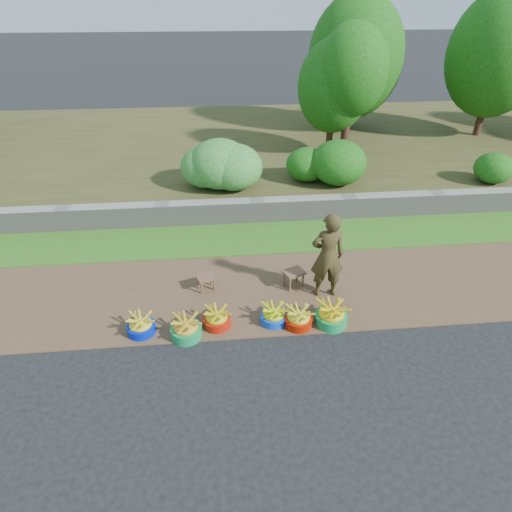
{
  "coord_description": "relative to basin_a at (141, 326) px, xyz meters",
  "views": [
    {
      "loc": [
        -0.91,
        -5.1,
        4.77
      ],
      "look_at": [
        -0.29,
        1.3,
        0.75
      ],
      "focal_mm": 30.0,
      "sensor_mm": 36.0,
      "label": 1
    }
  ],
  "objects": [
    {
      "name": "basin_b",
      "position": [
        0.73,
        -0.15,
        0.01
      ],
      "size": [
        0.5,
        0.5,
        0.37
      ],
      "color": "#138A46",
      "rests_on": "ground"
    },
    {
      "name": "basin_f",
      "position": [
        3.12,
        -0.07,
        0.03
      ],
      "size": [
        0.54,
        0.54,
        0.4
      ],
      "color": "#138E45",
      "rests_on": "ground"
    },
    {
      "name": "basin_e",
      "position": [
        2.57,
        -0.07,
        0.0
      ],
      "size": [
        0.47,
        0.47,
        0.35
      ],
      "color": "#A51703",
      "rests_on": "ground"
    },
    {
      "name": "vendor_woman",
      "position": [
        3.19,
        0.74,
        0.68
      ],
      "size": [
        0.6,
        0.4,
        1.63
      ],
      "primitive_type": "imported",
      "rotation": [
        0.0,
        0.0,
        3.13
      ],
      "color": "black",
      "rests_on": "dirt_shoulder"
    },
    {
      "name": "basin_a",
      "position": [
        0.0,
        0.0,
        0.0
      ],
      "size": [
        0.46,
        0.46,
        0.34
      ],
      "color": "#011AC1",
      "rests_on": "ground"
    },
    {
      "name": "stool_right",
      "position": [
        2.67,
        1.02,
        0.13
      ],
      "size": [
        0.46,
        0.42,
        0.33
      ],
      "rotation": [
        0.0,
        0.0,
        0.42
      ],
      "color": "brown",
      "rests_on": "dirt_shoulder"
    },
    {
      "name": "retaining_wall",
      "position": [
        2.26,
        3.79,
        0.12
      ],
      "size": [
        80.0,
        0.35,
        0.55
      ],
      "primitive_type": "cube",
      "color": "gray",
      "rests_on": "ground"
    },
    {
      "name": "earth_bank",
      "position": [
        2.26,
        8.69,
        0.1
      ],
      "size": [
        80.0,
        10.0,
        0.5
      ],
      "primitive_type": "cube",
      "color": "#43411E",
      "rests_on": "ground"
    },
    {
      "name": "vegetation",
      "position": [
        3.55,
        7.84,
        2.5
      ],
      "size": [
        31.5,
        8.05,
        4.46
      ],
      "color": "#361E15",
      "rests_on": "earth_bank"
    },
    {
      "name": "ground_plane",
      "position": [
        2.26,
        -0.31,
        -0.15
      ],
      "size": [
        120.0,
        120.0,
        0.0
      ],
      "primitive_type": "plane",
      "color": "black",
      "rests_on": "ground"
    },
    {
      "name": "basin_d",
      "position": [
        2.17,
        0.05,
        -0.0
      ],
      "size": [
        0.45,
        0.45,
        0.34
      ],
      "color": "blue",
      "rests_on": "ground"
    },
    {
      "name": "dirt_shoulder",
      "position": [
        2.26,
        0.94,
        -0.14
      ],
      "size": [
        80.0,
        2.5,
        0.02
      ],
      "primitive_type": "cube",
      "color": "brown",
      "rests_on": "ground"
    },
    {
      "name": "stool_left",
      "position": [
        1.05,
        1.08,
        0.09
      ],
      "size": [
        0.39,
        0.34,
        0.28
      ],
      "rotation": [
        0.0,
        0.0,
        0.36
      ],
      "color": "brown",
      "rests_on": "dirt_shoulder"
    },
    {
      "name": "grass_verge",
      "position": [
        2.26,
        2.94,
        -0.13
      ],
      "size": [
        80.0,
        1.5,
        0.04
      ],
      "primitive_type": "cube",
      "color": "#34701C",
      "rests_on": "ground"
    },
    {
      "name": "basin_c",
      "position": [
        1.22,
        0.06,
        0.0
      ],
      "size": [
        0.46,
        0.46,
        0.34
      ],
      "color": "#AE1608",
      "rests_on": "ground"
    }
  ]
}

